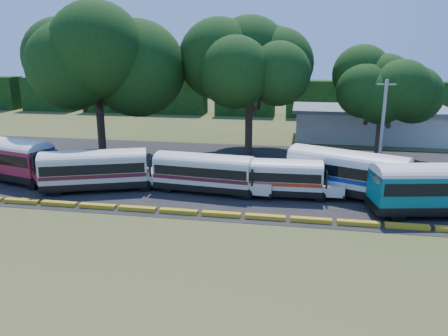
% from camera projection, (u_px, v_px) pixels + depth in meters
% --- Properties ---
extents(ground, '(160.00, 160.00, 0.00)m').
position_uv_depth(ground, '(153.00, 217.00, 29.55)').
color(ground, '#384D19').
rests_on(ground, ground).
extents(asphalt_strip, '(64.00, 24.00, 0.02)m').
position_uv_depth(asphalt_strip, '(206.00, 171.00, 40.77)').
color(asphalt_strip, black).
rests_on(asphalt_strip, ground).
extents(curb, '(53.70, 0.45, 0.30)m').
position_uv_depth(curb, '(158.00, 210.00, 30.46)').
color(curb, gold).
rests_on(curb, ground).
extents(terminal_building, '(19.00, 9.00, 4.00)m').
position_uv_depth(terminal_building, '(370.00, 123.00, 54.45)').
color(terminal_building, beige).
rests_on(terminal_building, ground).
extents(treeline_backdrop, '(130.00, 4.00, 6.00)m').
position_uv_depth(treeline_backdrop, '(245.00, 97.00, 74.33)').
color(treeline_backdrop, black).
rests_on(treeline_backdrop, ground).
extents(bus_red, '(11.54, 5.62, 3.69)m').
position_uv_depth(bus_red, '(6.00, 156.00, 37.47)').
color(bus_red, black).
rests_on(bus_red, ground).
extents(bus_cream_west, '(10.30, 5.77, 3.31)m').
position_uv_depth(bus_cream_west, '(97.00, 168.00, 34.80)').
color(bus_cream_west, black).
rests_on(bus_cream_west, ground).
extents(bus_cream_east, '(9.67, 3.26, 3.12)m').
position_uv_depth(bus_cream_east, '(206.00, 171.00, 34.28)').
color(bus_cream_east, black).
rests_on(bus_cream_east, ground).
extents(bus_white_red, '(9.07, 2.57, 2.95)m').
position_uv_depth(bus_white_red, '(276.00, 176.00, 33.32)').
color(bus_white_red, black).
rests_on(bus_white_red, ground).
extents(bus_white_blue, '(11.09, 6.85, 3.60)m').
position_uv_depth(bus_white_blue, '(350.00, 171.00, 33.26)').
color(bus_white_blue, black).
rests_on(bus_white_blue, ground).
extents(bus_teal, '(11.33, 4.79, 3.62)m').
position_uv_depth(bus_teal, '(443.00, 186.00, 29.46)').
color(bus_teal, black).
rests_on(bus_teal, ground).
extents(tree_west, '(12.60, 12.60, 15.03)m').
position_uv_depth(tree_west, '(96.00, 55.00, 43.78)').
color(tree_west, '#34241A').
rests_on(tree_west, ground).
extents(tree_center, '(11.17, 11.17, 14.43)m').
position_uv_depth(tree_center, '(250.00, 56.00, 45.31)').
color(tree_center, '#34241A').
rests_on(tree_center, ground).
extents(tree_east, '(7.72, 7.72, 10.61)m').
position_uv_depth(tree_east, '(385.00, 83.00, 43.64)').
color(tree_east, '#34241A').
rests_on(tree_east, ground).
extents(utility_pole, '(1.60, 0.30, 8.50)m').
position_uv_depth(utility_pole, '(382.00, 127.00, 38.45)').
color(utility_pole, gray).
rests_on(utility_pole, ground).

